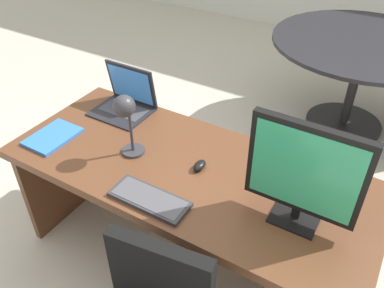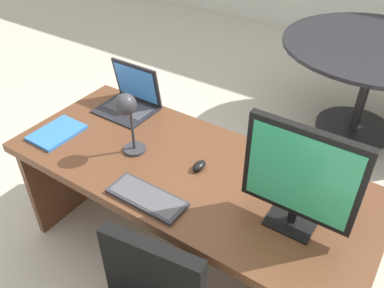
{
  "view_description": "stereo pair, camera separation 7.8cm",
  "coord_description": "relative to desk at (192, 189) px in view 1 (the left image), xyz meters",
  "views": [
    {
      "loc": [
        0.8,
        -1.3,
        2.04
      ],
      "look_at": [
        0.0,
        0.04,
        0.86
      ],
      "focal_mm": 37.29,
      "sensor_mm": 36.0,
      "label": 1
    },
    {
      "loc": [
        0.87,
        -1.25,
        2.04
      ],
      "look_at": [
        0.0,
        0.04,
        0.86
      ],
      "focal_mm": 37.29,
      "sensor_mm": 36.0,
      "label": 2
    }
  ],
  "objects": [
    {
      "name": "desk_lamp",
      "position": [
        -0.31,
        -0.11,
        0.44
      ],
      "size": [
        0.12,
        0.14,
        0.35
      ],
      "color": "#2D2D33",
      "rests_on": "desk"
    },
    {
      "name": "ground",
      "position": [
        0.0,
        1.46,
        -0.56
      ],
      "size": [
        12.0,
        12.0,
        0.0
      ],
      "primitive_type": "plane",
      "color": "#B7B2A3"
    },
    {
      "name": "monitor",
      "position": [
        0.57,
        -0.1,
        0.45
      ],
      "size": [
        0.47,
        0.16,
        0.49
      ],
      "color": "black",
      "rests_on": "desk"
    },
    {
      "name": "keyboard",
      "position": [
        -0.03,
        -0.33,
        0.19
      ],
      "size": [
        0.37,
        0.15,
        0.02
      ],
      "color": "#2D2D33",
      "rests_on": "desk"
    },
    {
      "name": "book",
      "position": [
        -0.77,
        -0.21,
        0.19
      ],
      "size": [
        0.2,
        0.28,
        0.02
      ],
      "color": "blue",
      "rests_on": "desk"
    },
    {
      "name": "meeting_table",
      "position": [
        0.43,
        1.94,
        0.05
      ],
      "size": [
        1.46,
        1.46,
        0.81
      ],
      "color": "black",
      "rests_on": "ground"
    },
    {
      "name": "mouse",
      "position": [
        0.06,
        -0.02,
        0.2
      ],
      "size": [
        0.05,
        0.09,
        0.04
      ],
      "color": "black",
      "rests_on": "desk"
    },
    {
      "name": "desk",
      "position": [
        0.0,
        0.0,
        0.0
      ],
      "size": [
        1.88,
        0.8,
        0.74
      ],
      "color": "#56331E",
      "rests_on": "ground"
    },
    {
      "name": "laptop",
      "position": [
        -0.61,
        0.25,
        0.26
      ],
      "size": [
        0.33,
        0.28,
        0.27
      ],
      "color": "black",
      "rests_on": "desk"
    }
  ]
}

